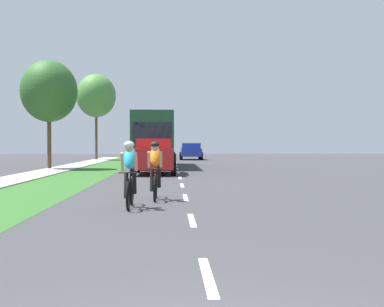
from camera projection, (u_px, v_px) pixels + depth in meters
The scene contains 11 objects.
ground_plane at pixel (180, 177), 23.36m from camera, with size 120.00×120.00×0.00m, color #38383A.
grass_verge at pixel (76, 178), 23.16m from camera, with size 2.87×70.00×0.01m, color #2D6026.
sidewalk_concrete at pixel (23, 178), 23.06m from camera, with size 1.87×70.00×0.10m, color #B2ADA3.
lane_markings_center at pixel (178, 173), 27.36m from camera, with size 0.12×53.49×0.01m.
cyclist_lead at pixel (130, 174), 12.07m from camera, with size 0.42×1.72×1.58m.
cyclist_trailing at pixel (155, 170), 13.83m from camera, with size 0.42×1.72×1.58m.
suv_red at pixel (155, 155), 25.96m from camera, with size 2.15×4.70×1.79m.
bus_dark_green at pixel (155, 138), 34.79m from camera, with size 2.78×11.60×3.48m.
pickup_blue at pixel (191, 151), 50.98m from camera, with size 2.22×5.10×1.64m.
street_tree_near at pixel (49, 91), 31.04m from camera, with size 3.41×3.41×6.62m.
street_tree_far at pixel (96, 96), 49.84m from camera, with size 3.81×3.81×8.36m.
Camera 1 is at (-0.42, -3.34, 1.50)m, focal length 47.98 mm.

